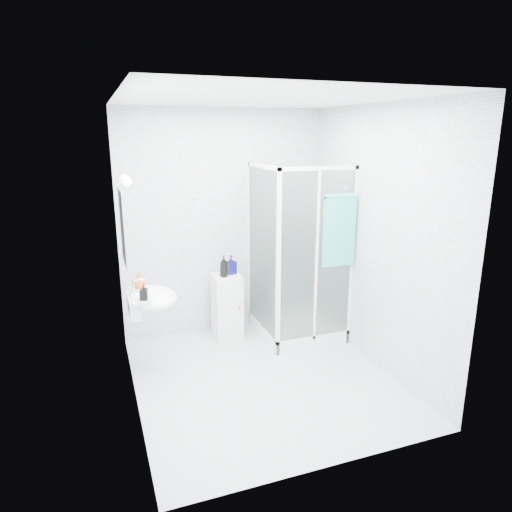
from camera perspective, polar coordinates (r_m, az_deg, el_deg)
name	(u,v)px	position (r m, az deg, el deg)	size (l,w,h in m)	color
room	(264,250)	(4.12, 1.01, 0.77)	(2.40, 2.60, 2.60)	silver
shower_enclosure	(294,301)	(5.30, 4.78, -5.66)	(0.90, 0.95, 2.00)	white
wall_basin	(150,299)	(4.46, -13.10, -5.25)	(0.46, 0.56, 0.35)	white
mirror	(123,228)	(4.26, -16.32, 3.41)	(0.02, 0.60, 0.70)	white
vanity_lights	(125,180)	(4.20, -16.06, 9.08)	(0.10, 0.40, 0.08)	silver
wall_hooks	(203,198)	(5.17, -6.63, 7.20)	(0.23, 0.06, 0.03)	silver
storage_cabinet	(227,306)	(5.34, -3.62, -6.28)	(0.31, 0.34, 0.75)	white
hand_towel	(339,229)	(4.84, 10.36, 3.39)	(0.36, 0.05, 0.77)	teal
shampoo_bottle_a	(224,266)	(5.13, -4.05, -1.28)	(0.10, 0.10, 0.25)	black
shampoo_bottle_b	(231,265)	(5.24, -3.14, -1.09)	(0.10, 0.10, 0.22)	#0D0C49
soap_dispenser_orange	(139,280)	(4.55, -14.40, -2.97)	(0.13, 0.13, 0.17)	#DB5C19
soap_dispenser_black	(144,292)	(4.23, -13.85, -4.38)	(0.07, 0.07, 0.15)	black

